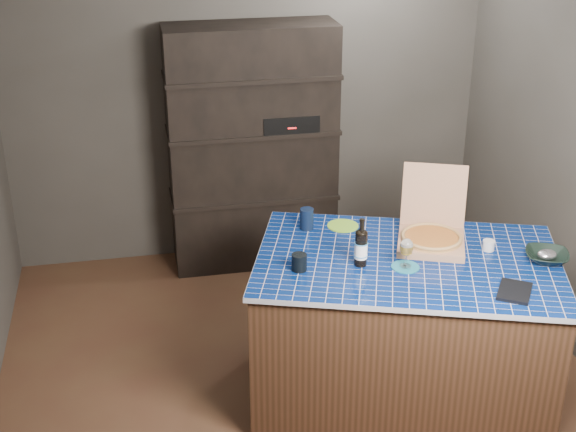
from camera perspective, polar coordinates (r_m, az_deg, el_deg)
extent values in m
plane|color=brown|center=(4.92, 0.56, -11.23)|extent=(3.50, 3.50, 0.00)
plane|color=#4D4842|center=(5.93, -2.95, 8.68)|extent=(3.50, 0.00, 3.50)
plane|color=#4D4842|center=(2.83, 8.21, -11.11)|extent=(3.50, 0.00, 3.50)
cube|color=black|center=(5.84, -2.55, 4.79)|extent=(1.20, 0.40, 1.80)
cube|color=black|center=(5.76, -0.03, 6.90)|extent=(0.40, 0.32, 0.12)
cube|color=#44291B|center=(4.58, 8.18, -8.11)|extent=(1.81, 1.44, 0.86)
cube|color=#051A4D|center=(4.35, 8.53, -3.20)|extent=(1.86, 1.49, 0.03)
cube|color=tan|center=(4.49, 10.13, -1.90)|extent=(0.46, 0.46, 0.04)
cube|color=tan|center=(4.60, 10.34, 1.48)|extent=(0.36, 0.21, 0.35)
cylinder|color=#A87B46|center=(4.48, 10.15, -1.61)|extent=(0.33, 0.33, 0.01)
cylinder|color=maroon|center=(4.47, 10.16, -1.49)|extent=(0.29, 0.29, 0.01)
torus|color=#A87B46|center=(4.47, 10.17, -1.44)|extent=(0.33, 0.33, 0.02)
cylinder|color=black|center=(4.21, 5.21, -2.36)|extent=(0.07, 0.07, 0.19)
ellipsoid|color=black|center=(4.17, 5.26, -1.23)|extent=(0.07, 0.07, 0.04)
cylinder|color=black|center=(4.15, 5.28, -0.68)|extent=(0.02, 0.02, 0.07)
cylinder|color=white|center=(4.22, 5.20, -2.47)|extent=(0.07, 0.07, 0.08)
cylinder|color=#3F92D6|center=(4.23, 5.19, -2.79)|extent=(0.07, 0.07, 0.01)
cylinder|color=#3F92D6|center=(4.20, 5.23, -1.93)|extent=(0.07, 0.07, 0.01)
cylinder|color=#18697D|center=(4.25, 8.34, -3.60)|extent=(0.15, 0.15, 0.01)
cylinder|color=white|center=(4.25, 8.35, -3.54)|extent=(0.06, 0.06, 0.00)
cylinder|color=white|center=(4.24, 8.38, -3.11)|extent=(0.01, 0.01, 0.07)
ellipsoid|color=white|center=(4.20, 8.44, -2.22)|extent=(0.07, 0.07, 0.10)
cylinder|color=gold|center=(4.21, 8.43, -2.32)|extent=(0.06, 0.06, 0.04)
cylinder|color=white|center=(4.19, 8.45, -2.00)|extent=(0.06, 0.06, 0.02)
cylinder|color=black|center=(4.17, 0.80, -3.31)|extent=(0.08, 0.08, 0.09)
cube|color=black|center=(4.13, 15.82, -5.18)|extent=(0.25, 0.26, 0.02)
imported|color=black|center=(4.48, 17.92, -2.76)|extent=(0.30, 0.30, 0.06)
ellipsoid|color=silver|center=(4.47, 17.94, -2.62)|extent=(0.11, 0.09, 0.05)
cylinder|color=silver|center=(4.51, 14.07, -2.03)|extent=(0.07, 0.07, 0.06)
cylinder|color=black|center=(4.61, 1.34, -0.20)|extent=(0.08, 0.08, 0.12)
cylinder|color=#76B326|center=(4.67, 3.92, -0.70)|extent=(0.18, 0.18, 0.01)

